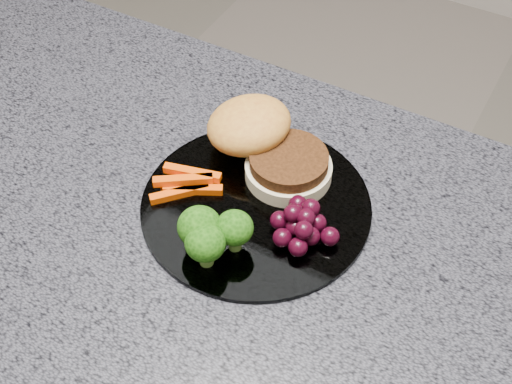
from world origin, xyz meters
TOP-DOWN VIEW (x-y plane):
  - countertop at (0.00, 0.00)m, footprint 1.20×0.60m
  - plate at (-0.06, 0.06)m, footprint 0.26×0.26m
  - burger at (-0.09, 0.13)m, footprint 0.17×0.13m
  - carrot_sticks at (-0.14, 0.04)m, footprint 0.08×0.07m
  - broccoli at (-0.07, -0.02)m, footprint 0.08×0.07m
  - grape_bunch at (0.01, 0.05)m, footprint 0.08×0.07m

SIDE VIEW (x-z plane):
  - countertop at x=0.00m, z-range 0.86..0.90m
  - plate at x=-0.06m, z-range 0.90..0.91m
  - carrot_sticks at x=-0.14m, z-range 0.91..0.92m
  - grape_bunch at x=0.01m, z-range 0.90..0.94m
  - burger at x=-0.09m, z-range 0.90..0.96m
  - broccoli at x=-0.07m, z-range 0.91..0.97m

